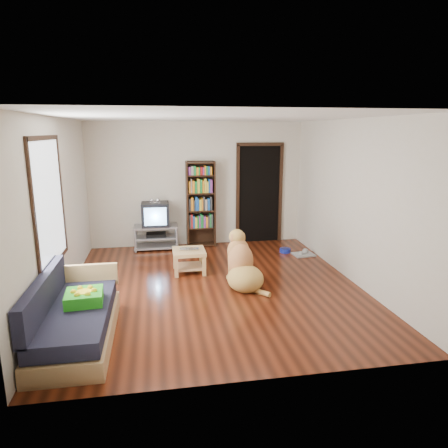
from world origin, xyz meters
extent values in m
plane|color=#56200E|center=(0.00, 0.00, 0.00)|extent=(5.00, 5.00, 0.00)
plane|color=white|center=(0.00, 0.00, 2.60)|extent=(5.00, 5.00, 0.00)
plane|color=beige|center=(0.00, 2.50, 1.30)|extent=(4.50, 0.00, 4.50)
plane|color=beige|center=(0.00, -2.50, 1.30)|extent=(4.50, 0.00, 4.50)
plane|color=beige|center=(-2.25, 0.00, 1.30)|extent=(0.00, 5.00, 5.00)
plane|color=beige|center=(2.25, 0.00, 1.30)|extent=(0.00, 5.00, 5.00)
cube|color=green|center=(-1.75, -1.28, 0.49)|extent=(0.45, 0.45, 0.14)
imported|color=#B8B7BB|center=(-0.35, 0.70, 0.41)|extent=(0.36, 0.26, 0.03)
cylinder|color=navy|center=(1.67, 1.55, 0.04)|extent=(0.22, 0.22, 0.08)
cube|color=gray|center=(1.97, 1.30, 0.01)|extent=(0.43, 0.36, 0.03)
cube|color=white|center=(-2.23, -0.50, 1.50)|extent=(0.02, 1.30, 1.60)
cube|color=black|center=(-2.23, -0.50, 2.32)|extent=(0.03, 1.42, 0.06)
cube|color=black|center=(-2.23, -0.50, 0.68)|extent=(0.03, 1.42, 0.06)
cube|color=black|center=(-2.23, -1.20, 1.50)|extent=(0.03, 0.06, 1.70)
cube|color=black|center=(-2.23, 0.20, 1.50)|extent=(0.03, 0.06, 1.70)
cube|color=black|center=(1.35, 2.48, 1.05)|extent=(0.90, 0.02, 2.10)
cube|color=black|center=(0.87, 2.47, 1.05)|extent=(0.07, 0.05, 2.14)
cube|color=black|center=(1.83, 2.47, 1.05)|extent=(0.07, 0.05, 2.14)
cube|color=black|center=(1.35, 2.47, 2.13)|extent=(1.03, 0.05, 0.07)
cube|color=#99999E|center=(-0.90, 2.25, 0.48)|extent=(0.90, 0.45, 0.04)
cube|color=#99999E|center=(-0.90, 2.25, 0.25)|extent=(0.86, 0.42, 0.03)
cube|color=#99999E|center=(-0.90, 2.25, 0.06)|extent=(0.90, 0.45, 0.04)
cylinder|color=#99999E|center=(-1.32, 2.05, 0.25)|extent=(0.04, 0.04, 0.50)
cylinder|color=#99999E|center=(-0.48, 2.05, 0.25)|extent=(0.04, 0.04, 0.50)
cylinder|color=#99999E|center=(-1.32, 2.45, 0.25)|extent=(0.04, 0.04, 0.50)
cylinder|color=#99999E|center=(-0.48, 2.45, 0.25)|extent=(0.04, 0.04, 0.50)
cube|color=black|center=(-0.90, 2.25, 0.30)|extent=(0.40, 0.30, 0.07)
cube|color=black|center=(-0.90, 2.25, 0.74)|extent=(0.55, 0.48, 0.48)
cube|color=black|center=(-0.90, 2.45, 0.74)|extent=(0.40, 0.14, 0.36)
cube|color=#8CBFF2|center=(-0.90, 2.00, 0.74)|extent=(0.44, 0.02, 0.36)
cube|color=silver|center=(-0.90, 2.20, 0.99)|extent=(0.20, 0.07, 0.02)
sphere|color=silver|center=(-0.96, 2.20, 1.04)|extent=(0.09, 0.09, 0.09)
sphere|color=silver|center=(-0.84, 2.20, 1.04)|extent=(0.09, 0.09, 0.09)
cube|color=black|center=(-0.23, 2.34, 0.90)|extent=(0.03, 0.30, 1.80)
cube|color=black|center=(0.34, 2.34, 0.90)|extent=(0.03, 0.30, 1.80)
cube|color=black|center=(0.05, 2.48, 0.90)|extent=(0.60, 0.02, 1.80)
cube|color=black|center=(0.05, 2.34, 0.03)|extent=(0.56, 0.28, 0.02)
cube|color=black|center=(0.05, 2.34, 0.40)|extent=(0.56, 0.28, 0.03)
cube|color=black|center=(0.05, 2.34, 0.77)|extent=(0.56, 0.28, 0.02)
cube|color=black|center=(0.05, 2.34, 1.14)|extent=(0.56, 0.28, 0.02)
cube|color=black|center=(0.05, 2.34, 1.51)|extent=(0.56, 0.28, 0.02)
cube|color=black|center=(0.05, 2.34, 1.77)|extent=(0.56, 0.28, 0.02)
cube|color=tan|center=(-1.83, -1.40, 0.11)|extent=(0.80, 1.80, 0.22)
cube|color=#1E1E2D|center=(-1.83, -1.40, 0.33)|extent=(0.74, 1.74, 0.18)
cube|color=#1E1E2D|center=(-2.17, -1.40, 0.60)|extent=(0.12, 1.74, 0.40)
cube|color=tan|center=(-1.83, -0.54, 0.50)|extent=(0.80, 0.06, 0.30)
cube|color=tan|center=(-0.35, 0.73, 0.37)|extent=(0.55, 0.55, 0.06)
cube|color=tan|center=(-0.35, 0.73, 0.10)|extent=(0.45, 0.45, 0.03)
cube|color=tan|center=(-0.58, 0.49, 0.17)|extent=(0.06, 0.06, 0.34)
cube|color=#D3B66C|center=(-0.11, 0.49, 0.17)|extent=(0.06, 0.06, 0.34)
cube|color=tan|center=(-0.58, 0.96, 0.17)|extent=(0.06, 0.06, 0.34)
cube|color=tan|center=(-0.11, 0.96, 0.17)|extent=(0.06, 0.06, 0.34)
ellipsoid|color=#BB8E48|center=(0.45, -0.20, 0.17)|extent=(0.65, 0.69, 0.42)
ellipsoid|color=tan|center=(0.42, 0.02, 0.40)|extent=(0.46, 0.50, 0.55)
ellipsoid|color=#BA7947|center=(0.40, 0.13, 0.53)|extent=(0.40, 0.37, 0.39)
ellipsoid|color=gold|center=(0.39, 0.20, 0.74)|extent=(0.29, 0.32, 0.24)
ellipsoid|color=tan|center=(0.37, 0.33, 0.72)|extent=(0.14, 0.23, 0.10)
sphere|color=black|center=(0.36, 0.43, 0.72)|extent=(0.05, 0.05, 0.05)
ellipsoid|color=#CD854E|center=(0.30, 0.14, 0.73)|extent=(0.07, 0.09, 0.17)
ellipsoid|color=tan|center=(0.49, 0.17, 0.73)|extent=(0.07, 0.09, 0.17)
cylinder|color=#BB8648|center=(0.30, 0.23, 0.22)|extent=(0.11, 0.15, 0.45)
cylinder|color=#B39044|center=(0.47, 0.25, 0.22)|extent=(0.11, 0.15, 0.45)
sphere|color=#B89747|center=(0.29, 0.28, 0.02)|extent=(0.12, 0.12, 0.12)
sphere|color=tan|center=(0.46, 0.31, 0.02)|extent=(0.12, 0.12, 0.12)
cylinder|color=tan|center=(0.62, -0.42, 0.03)|extent=(0.30, 0.35, 0.09)
camera|label=1|loc=(-0.86, -5.89, 2.40)|focal=32.00mm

